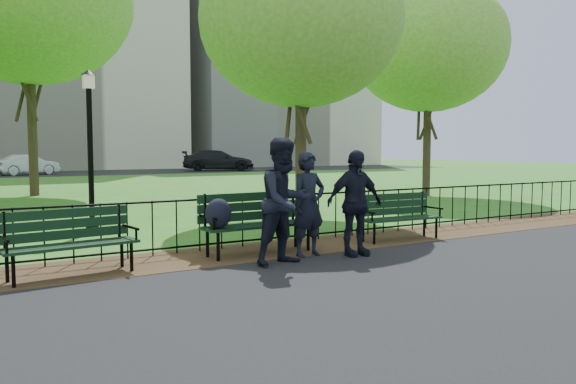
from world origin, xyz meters
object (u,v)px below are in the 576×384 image
tree_mid_e (429,46)px  park_bench_right_a (397,211)px  park_bench_left_a (69,235)px  lamppost (90,144)px  park_bench_main (241,215)px  sedan_silver (27,165)px  tree_near_e (301,20)px  sedan_dark (218,160)px  person_right (355,203)px  person_left (309,204)px  person_mid (285,201)px

tree_mid_e → park_bench_right_a: bearing=-137.9°
park_bench_left_a → park_bench_right_a: (5.85, -0.01, -0.02)m
lamppost → park_bench_main: bearing=-69.6°
lamppost → tree_mid_e: size_ratio=0.42×
park_bench_left_a → sedan_silver: (3.04, 32.42, 0.11)m
park_bench_left_a → sedan_silver: 32.56m
park_bench_left_a → tree_near_e: size_ratio=0.26×
park_bench_main → lamppost: size_ratio=0.59×
park_bench_left_a → lamppost: (1.15, 4.02, 1.24)m
park_bench_main → tree_mid_e: (11.13, 7.06, 4.79)m
park_bench_right_a → tree_near_e: (0.37, 3.96, 4.33)m
lamppost → sedan_dark: lamppost is taller
sedan_dark → sedan_silver: bearing=111.4°
tree_mid_e → sedan_silver: bearing=112.9°
park_bench_right_a → person_right: (-1.67, -0.83, 0.31)m
park_bench_main → sedan_silver: bearing=87.7°
person_left → person_mid: 0.74m
park_bench_main → park_bench_left_a: park_bench_main is taller
park_bench_main → tree_near_e: size_ratio=0.28×
park_bench_right_a → park_bench_main: bearing=-178.2°
park_bench_main → sedan_dark: (14.05, 32.23, 0.15)m
person_mid → person_right: bearing=-9.3°
person_right → park_bench_right_a: bearing=31.4°
park_bench_main → person_right: (1.56, -0.91, 0.19)m
park_bench_right_a → lamppost: 6.32m
park_bench_right_a → tree_near_e: 5.88m
person_left → sedan_silver: person_left is taller
park_bench_right_a → person_left: bearing=-165.0°
person_right → park_bench_main: bearing=154.6°
park_bench_left_a → person_left: person_left is taller
tree_near_e → sedan_dark: (10.45, 28.35, -4.07)m
park_bench_left_a → person_mid: bearing=-23.3°
person_mid → person_right: 1.30m
park_bench_left_a → person_mid: person_mid is taller
park_bench_main → park_bench_right_a: (3.23, -0.08, -0.12)m
lamppost → person_mid: 5.23m
park_bench_left_a → person_mid: (2.89, -0.84, 0.38)m
lamppost → person_left: (2.38, -4.52, -0.97)m
tree_near_e → person_left: bearing=-121.1°
park_bench_main → park_bench_left_a: bearing=179.9°
park_bench_main → tree_near_e: 6.77m
tree_mid_e → sedan_dark: bearing=83.4°
person_left → sedan_silver: (-0.49, 32.92, -0.16)m
sedan_dark → person_right: bearing=-178.8°
park_bench_right_a → person_mid: size_ratio=0.91×
lamppost → sedan_silver: 28.48m
tree_mid_e → sedan_dark: (2.92, 25.17, -4.64)m
park_bench_main → lamppost: lamppost is taller
park_bench_left_a → person_mid: size_ratio=0.96×
person_left → park_bench_right_a: bearing=8.1°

